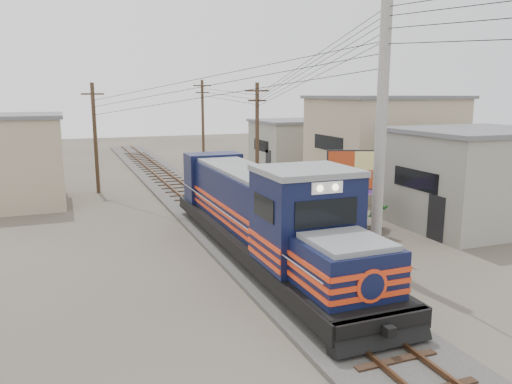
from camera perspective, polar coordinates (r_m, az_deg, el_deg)
name	(u,v)px	position (r m, az deg, el deg)	size (l,w,h in m)	color
ground	(283,275)	(17.98, 3.07, -9.48)	(120.00, 120.00, 0.00)	#473F35
ballast	(206,212)	(26.99, -5.69, -2.26)	(3.60, 70.00, 0.16)	#595651
track	(206,209)	(26.95, -5.70, -1.89)	(1.15, 70.00, 0.12)	#51331E
locomotive	(262,216)	(19.18, 0.73, -2.74)	(2.93, 15.92, 3.95)	black
utility_pole_main	(381,132)	(18.19, 14.08, 6.63)	(0.40, 0.40, 10.00)	#9E9B93
wooden_pole_mid	(257,136)	(31.59, 0.13, 6.38)	(1.60, 0.24, 7.00)	#4C3826
wooden_pole_far	(203,121)	(44.94, -6.09, 8.09)	(1.60, 0.24, 7.50)	#4C3826
wooden_pole_left	(95,136)	(33.47, -17.91, 6.11)	(1.60, 0.24, 7.00)	#4C3826
power_lines	(209,67)	(24.79, -5.39, 13.99)	(9.65, 19.00, 3.30)	black
shophouse_front	(475,177)	(26.31, 23.72, 1.55)	(7.35, 6.30, 4.70)	gray
shophouse_mid	(382,144)	(33.69, 14.24, 5.37)	(8.40, 7.35, 6.20)	tan
shophouse_back	(295,145)	(41.63, 4.47, 5.35)	(6.30, 6.30, 4.20)	gray
shophouse_left	(6,160)	(31.67, -26.62, 3.26)	(6.30, 6.30, 5.20)	tan
billboard	(354,172)	(23.08, 11.14, 2.28)	(2.31, 1.14, 3.84)	#99999E
market_umbrella	(360,186)	(24.16, 11.84, 0.68)	(2.74, 2.74, 2.31)	black
vendor	(353,202)	(26.14, 11.02, -1.13)	(0.62, 0.41, 1.70)	black
plant_nursery	(339,220)	(23.68, 9.51, -3.19)	(3.19, 2.33, 1.13)	#164D19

